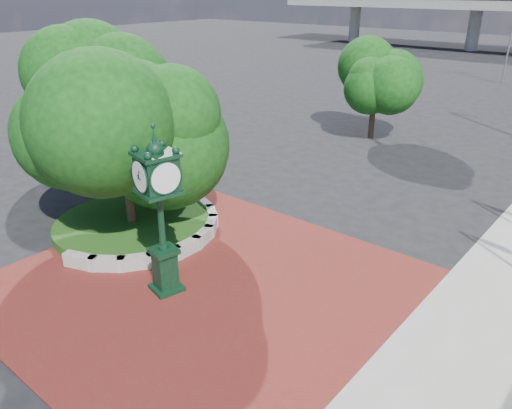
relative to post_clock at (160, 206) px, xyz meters
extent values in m
plane|color=black|center=(0.59, 2.02, -2.95)|extent=(200.00, 200.00, 0.00)
cube|color=maroon|center=(0.59, 1.02, -2.93)|extent=(12.00, 12.00, 0.04)
cube|color=#9E9B93|center=(-3.31, -0.99, -2.68)|extent=(1.29, 0.76, 0.54)
cube|color=#9E9B93|center=(-2.46, -0.52, -2.68)|extent=(1.20, 1.04, 0.54)
cube|color=#9E9B93|center=(-1.78, 0.18, -2.68)|extent=(1.00, 1.22, 0.54)
cube|color=#9E9B93|center=(-1.35, 1.05, -2.68)|extent=(0.71, 1.30, 0.54)
cube|color=#9E9B93|center=(-1.21, 2.02, -2.68)|extent=(0.35, 1.25, 0.54)
cube|color=#9E9B93|center=(-1.35, 2.98, -2.68)|extent=(0.71, 1.30, 0.54)
cube|color=#9E9B93|center=(-1.78, 3.85, -2.68)|extent=(1.00, 1.22, 0.54)
cube|color=#9E9B93|center=(-2.46, 4.56, -2.68)|extent=(1.20, 1.04, 0.54)
cube|color=#9E9B93|center=(-3.31, 5.02, -2.68)|extent=(1.29, 0.76, 0.54)
cylinder|color=#123F13|center=(-4.41, 2.02, -2.75)|extent=(6.10, 6.10, 0.40)
cylinder|color=#9E9B93|center=(-34.41, 72.02, 0.05)|extent=(1.80, 1.80, 6.00)
cylinder|color=#9E9B93|center=(-14.41, 72.02, 0.05)|extent=(1.80, 1.80, 6.00)
cylinder|color=#38281C|center=(-4.41, 2.02, -1.87)|extent=(0.36, 0.36, 2.17)
sphere|color=#103D12|center=(-4.41, 2.02, 0.78)|extent=(5.20, 5.20, 5.20)
cylinder|color=#38281C|center=(-12.41, 7.02, -1.73)|extent=(0.36, 0.36, 2.45)
sphere|color=#103D12|center=(-12.41, 7.02, 1.18)|extent=(5.60, 5.60, 5.60)
cylinder|color=#38281C|center=(-3.41, 20.02, -1.99)|extent=(0.36, 0.36, 1.92)
sphere|color=#103D12|center=(-3.41, 20.02, 0.29)|extent=(4.40, 4.40, 4.40)
cube|color=black|center=(0.00, 0.00, -2.86)|extent=(1.09, 1.09, 0.18)
cube|color=black|center=(0.00, 0.00, -2.16)|extent=(0.75, 0.75, 1.25)
cube|color=black|center=(0.00, 0.00, -1.51)|extent=(0.95, 0.95, 0.14)
cylinder|color=black|center=(0.00, 0.00, -0.48)|extent=(0.19, 0.19, 1.92)
cube|color=black|center=(0.00, 0.00, 1.06)|extent=(1.23, 1.23, 1.02)
cylinder|color=white|center=(-0.12, -0.52, 1.06)|extent=(0.90, 0.27, 0.91)
cylinder|color=white|center=(0.12, 0.52, 1.06)|extent=(0.90, 0.27, 0.91)
cylinder|color=white|center=(-0.52, 0.12, 1.06)|extent=(0.27, 0.90, 0.91)
cylinder|color=white|center=(0.52, -0.12, 1.06)|extent=(0.27, 0.90, 0.91)
sphere|color=black|center=(0.00, 0.00, 1.77)|extent=(0.50, 0.50, 0.50)
cone|color=black|center=(0.00, 0.00, 2.14)|extent=(0.20, 0.20, 0.57)
cylinder|color=slate|center=(-2.56, 45.66, 1.39)|extent=(0.15, 0.15, 8.70)
camera|label=1|loc=(10.92, -8.57, 6.04)|focal=35.00mm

